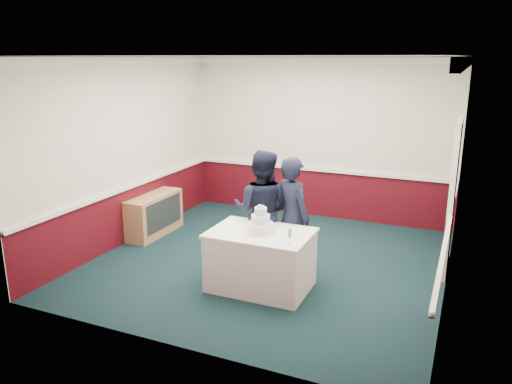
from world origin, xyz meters
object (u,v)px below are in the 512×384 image
at_px(cake_knife, 252,236).
at_px(person_man, 262,211).
at_px(sideboard, 155,215).
at_px(person_woman, 292,216).
at_px(wedding_cake, 261,224).
at_px(cake_table, 261,260).
at_px(champagne_flute, 290,234).

distance_m(cake_knife, person_man, 0.82).
bearing_deg(sideboard, cake_knife, -29.48).
height_order(sideboard, person_woman, person_woman).
relative_size(wedding_cake, person_woman, 0.21).
relative_size(cake_knife, person_man, 0.13).
xyz_separation_m(cake_table, cake_knife, (-0.03, -0.20, 0.39)).
distance_m(cake_table, cake_knife, 0.44).
bearing_deg(champagne_flute, cake_table, 150.75).
distance_m(sideboard, cake_knife, 2.88).
distance_m(sideboard, champagne_flute, 3.40).
bearing_deg(cake_knife, person_man, 123.91).
height_order(wedding_cake, person_man, person_man).
bearing_deg(cake_table, sideboard, 154.42).
relative_size(cake_knife, champagne_flute, 1.07).
xyz_separation_m(sideboard, person_man, (2.27, -0.61, 0.52)).
distance_m(cake_table, wedding_cake, 0.50).
height_order(sideboard, champagne_flute, champagne_flute).
bearing_deg(champagne_flute, person_man, 130.13).
bearing_deg(cake_table, wedding_cake, 90.00).
bearing_deg(cake_knife, champagne_flute, 10.81).
bearing_deg(cake_table, cake_knife, -98.53).
xyz_separation_m(sideboard, wedding_cake, (2.51, -1.20, 0.55)).
xyz_separation_m(cake_table, person_man, (-0.23, 0.59, 0.47)).
xyz_separation_m(champagne_flute, person_woman, (-0.28, 0.89, -0.08)).
height_order(cake_knife, person_woman, person_woman).
relative_size(sideboard, wedding_cake, 3.30).
bearing_deg(sideboard, wedding_cake, -25.58).
relative_size(sideboard, cake_table, 0.91).
distance_m(cake_knife, champagne_flute, 0.55).
distance_m(cake_table, person_man, 0.79).
height_order(cake_table, cake_knife, cake_knife).
xyz_separation_m(sideboard, cake_knife, (2.48, -1.40, 0.44)).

